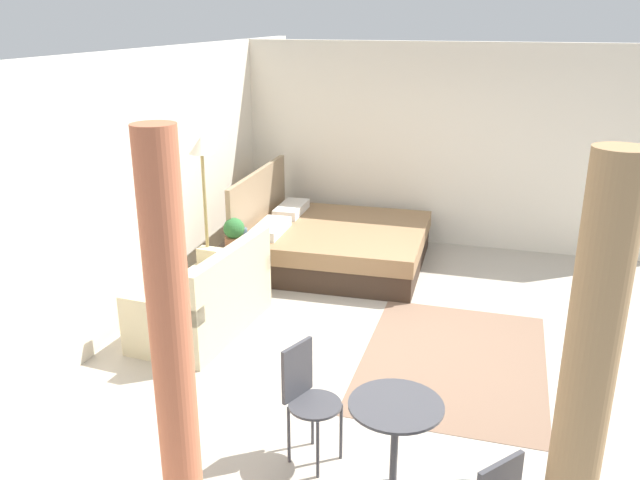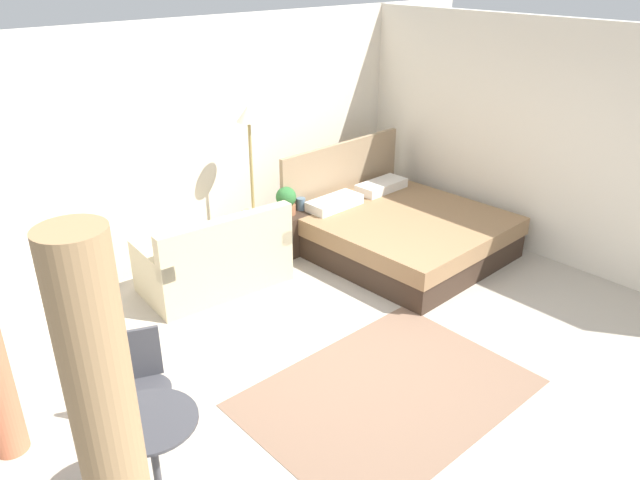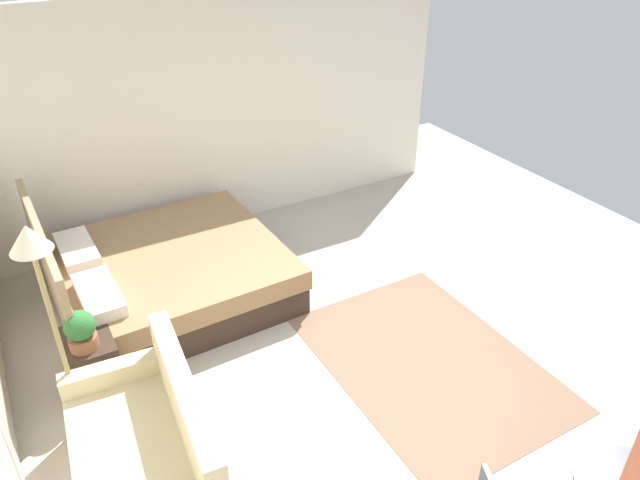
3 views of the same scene
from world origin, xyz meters
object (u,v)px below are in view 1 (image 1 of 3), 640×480
Objects in this scene: bed at (333,243)px; vase at (243,234)px; couch at (206,302)px; potted_plant at (234,232)px; nightstand at (240,263)px; balcony_table at (395,435)px; cafe_chair_near_couch at (306,392)px; floor_lamp at (203,170)px.

bed is 15.10× the size of vase.
couch is 1.21m from potted_plant.
nightstand is at bearing 6.67° from couch.
couch reaches higher than balcony_table.
potted_plant reaches higher than balcony_table.
balcony_table is (-3.29, -2.43, -0.07)m from vase.
bed is at bearing 12.41° from cafe_chair_near_couch.
vase is at bearing 132.05° from bed.
nightstand is 0.29× the size of floor_lamp.
couch is at bearing 49.70° from balcony_table.
balcony_table is at bearing -141.51° from potted_plant.
vase is 0.08× the size of floor_lamp.
bed is at bearing -19.18° from couch.
couch is 2.14× the size of balcony_table.
balcony_table is at bearing -112.59° from cafe_chair_near_couch.
bed is 6.59× the size of potted_plant.
potted_plant is 3.92m from balcony_table.
bed is 4.25× the size of nightstand.
bed is at bearing 20.42° from balcony_table.
vase reaches higher than nightstand.
cafe_chair_near_couch is at bearing -135.96° from couch.
couch reaches higher than cafe_chair_near_couch.
potted_plant is at bearing -25.05° from floor_lamp.
bed is 2.14m from floor_lamp.
cafe_chair_near_couch is (-3.81, -0.84, 0.26)m from bed.
nightstand is 0.59× the size of cafe_chair_near_couch.
couch is 1.80× the size of cafe_chair_near_couch.
floor_lamp reaches higher than potted_plant.
vase is at bearing 30.09° from cafe_chair_near_couch.
vase is at bearing 1.00° from nightstand.
cafe_chair_near_couch is (-1.65, -1.59, 0.24)m from couch.
cafe_chair_near_couch reaches higher than balcony_table.
potted_plant is at bearing 176.52° from vase.
nightstand is 0.71× the size of balcony_table.
couch is 4.70× the size of potted_plant.
cafe_chair_near_couch reaches higher than nightstand.
potted_plant is at bearing 138.48° from bed.
floor_lamp reaches higher than balcony_table.
bed reaches higher than potted_plant.
couch reaches higher than nightstand.
vase is 0.17× the size of cafe_chair_near_couch.
vase is (1.35, 0.15, 0.28)m from couch.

